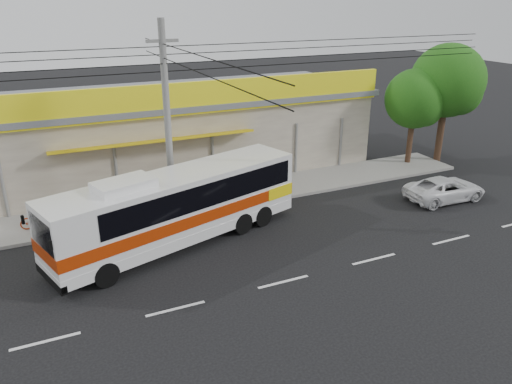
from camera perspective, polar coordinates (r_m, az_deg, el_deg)
ground at (r=20.24m, az=-0.15°, el=-6.85°), size 120.00×120.00×0.00m
sidewalk at (r=25.27m, az=-5.79°, el=-0.77°), size 30.00×3.20×0.15m
lane_markings at (r=18.29m, az=3.14°, el=-10.23°), size 50.00×0.12×0.01m
storefront_building at (r=29.63m, az=-9.50°, el=6.94°), size 22.60×9.20×5.70m
coach_bus at (r=20.48m, az=-8.51°, el=-1.19°), size 11.07×5.45×3.35m
motorbike_red at (r=23.77m, az=-23.51°, el=-2.73°), size 1.67×0.73×0.85m
white_car at (r=26.75m, az=20.80°, el=0.33°), size 4.24×2.06×1.16m
utility_pole at (r=21.20m, az=-10.55°, el=14.83°), size 34.00×14.00×8.82m
tree_near at (r=31.05m, az=17.88°, el=9.88°), size 3.47×3.47×5.75m
tree_far at (r=32.04m, az=21.28°, el=11.51°), size 4.30×4.30×7.13m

